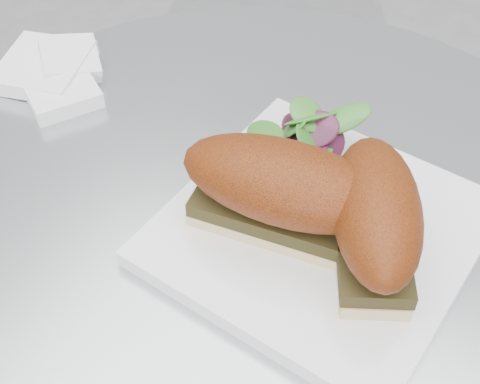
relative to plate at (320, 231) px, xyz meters
The scene contains 6 objects.
table 0.26m from the plate, 169.95° to the right, with size 0.70×0.70×0.73m.
plate is the anchor object (origin of this frame).
sandwich_left 0.06m from the plate, 150.54° to the right, with size 0.18×0.10×0.08m.
sandwich_right 0.07m from the plate, ahead, with size 0.13×0.16×0.08m.
salad 0.09m from the plate, 123.07° to the left, with size 0.11×0.11×0.05m, color #39852B, non-canonical shape.
napkin 0.34m from the plate, behind, with size 0.12×0.12×0.02m, color white, non-canonical shape.
Camera 1 is at (0.18, -0.34, 1.17)m, focal length 50.00 mm.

